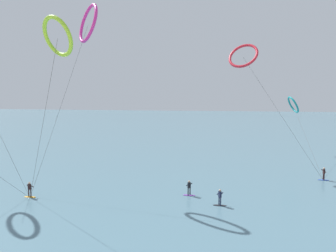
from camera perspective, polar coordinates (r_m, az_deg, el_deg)
sea_water at (r=112.73m, az=7.24°, el=0.19°), size 400.00×200.00×0.08m
surfer_violet at (r=33.98m, az=4.05°, el=-11.89°), size 1.40×0.73×1.70m
surfer_cobalt at (r=44.61m, az=27.58°, el=-8.22°), size 1.40×0.60×1.70m
surfer_charcoal at (r=31.43m, az=9.87°, el=-13.46°), size 1.40×0.72×1.70m
surfer_amber at (r=36.63m, az=-24.88°, el=-11.11°), size 1.40×0.60×1.70m
kite_lime at (r=25.46m, az=-20.34°, el=15.66°), size 9.69×8.37×17.24m
kite_magenta at (r=39.20m, az=-15.00°, el=18.39°), size 6.81×8.48×22.22m
kite_teal at (r=61.76m, az=22.79°, el=3.75°), size 2.33×20.89×11.03m
kite_crimson at (r=46.38m, az=14.17°, el=12.86°), size 12.94×6.99×18.89m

